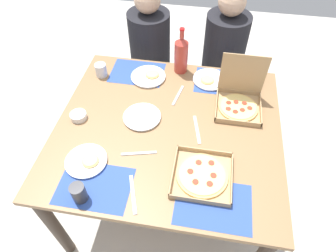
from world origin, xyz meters
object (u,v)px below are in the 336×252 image
plate_middle (209,80)px  diner_right_seat (221,71)px  pizza_box_edge_far (202,175)px  plate_near_left (87,161)px  cup_red (254,77)px  plate_near_right (149,76)px  condiment_bowl (78,116)px  diner_left_seat (151,65)px  soda_bottle (182,54)px  plate_far_left (142,117)px  cup_spare (101,70)px  pizza_box_center (239,100)px  cup_clear_right (79,193)px

plate_middle → diner_right_seat: (0.09, 0.41, -0.23)m
pizza_box_edge_far → plate_near_left: size_ratio=1.35×
pizza_box_edge_far → cup_red: size_ratio=3.03×
diner_right_seat → plate_near_left: bearing=-119.7°
plate_near_right → condiment_bowl: (-0.33, -0.43, 0.01)m
plate_middle → diner_left_seat: diner_left_seat is taller
pizza_box_edge_far → diner_right_seat: 1.19m
soda_bottle → pizza_box_edge_far: bearing=-74.9°
plate_far_left → cup_spare: size_ratio=2.55×
pizza_box_center → cup_red: pizza_box_center is taller
plate_near_left → cup_spare: size_ratio=2.49×
cup_red → diner_right_seat: diner_right_seat is taller
plate_near_right → soda_bottle: size_ratio=0.73×
cup_red → plate_middle: bearing=-174.4°
plate_far_left → cup_red: (0.65, 0.43, 0.04)m
cup_clear_right → pizza_box_edge_far: bearing=21.1°
plate_near_left → cup_spare: bearing=101.8°
plate_middle → cup_spare: bearing=-175.0°
plate_near_right → diner_right_seat: 0.71m
plate_near_left → plate_middle: 0.96m
plate_near_right → diner_left_seat: 0.52m
cup_red → diner_right_seat: 0.51m
cup_red → pizza_box_edge_far: bearing=-108.8°
pizza_box_edge_far → plate_near_right: 0.83m
pizza_box_edge_far → condiment_bowl: same height
pizza_box_center → plate_near_right: pizza_box_center is taller
cup_red → diner_left_seat: diner_left_seat is taller
plate_middle → cup_clear_right: bearing=-119.2°
plate_near_left → condiment_bowl: (-0.16, 0.29, 0.01)m
plate_far_left → pizza_box_center: bearing=19.7°
pizza_box_edge_far → plate_far_left: pizza_box_edge_far is taller
pizza_box_center → plate_far_left: (-0.56, -0.20, -0.04)m
plate_middle → diner_left_seat: size_ratio=0.19×
plate_middle → soda_bottle: soda_bottle is taller
condiment_bowl → plate_near_left: bearing=-62.0°
cup_red → diner_right_seat: size_ratio=0.08×
cup_clear_right → condiment_bowl: 0.53m
pizza_box_edge_far → diner_left_seat: size_ratio=0.25×
plate_near_left → cup_clear_right: (0.04, -0.20, 0.04)m
pizza_box_center → diner_left_seat: (-0.69, 0.62, -0.29)m
cup_clear_right → diner_left_seat: size_ratio=0.09×
condiment_bowl → diner_left_seat: 0.95m
plate_middle → plate_near_right: (-0.41, -0.04, -0.00)m
plate_middle → plate_near_right: same height
soda_bottle → cup_red: size_ratio=3.29×
cup_clear_right → cup_spare: size_ratio=1.17×
cup_spare → condiment_bowl: size_ratio=0.92×
cup_red → condiment_bowl: size_ratio=1.02×
cup_red → cup_spare: bearing=-174.9°
pizza_box_edge_far → plate_near_left: pizza_box_edge_far is taller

